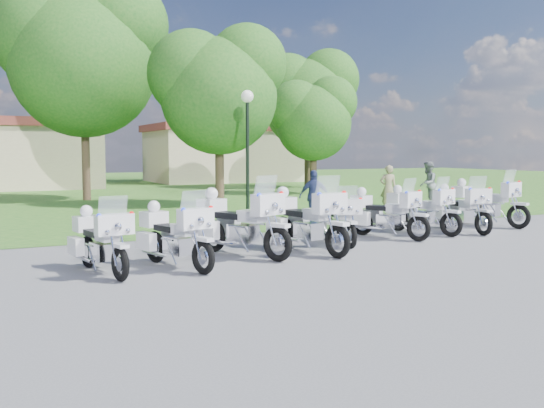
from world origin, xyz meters
name	(u,v)px	position (x,y,z in m)	size (l,w,h in m)	color
ground	(269,253)	(0.00, 0.00, 0.00)	(100.00, 100.00, 0.00)	#5C5C61
grass_lawn	(80,187)	(0.00, 27.00, 0.00)	(100.00, 48.00, 0.01)	#255F1E
motorcycle_0	(100,240)	(-3.68, -0.61, 0.61)	(0.96, 2.14, 1.45)	black
motorcycle_1	(174,234)	(-2.32, -0.66, 0.63)	(1.14, 2.18, 1.50)	black
motorcycle_2	(238,222)	(-0.73, -0.03, 0.72)	(1.49, 2.40, 1.73)	black
motorcycle_3	(305,219)	(0.79, -0.17, 0.71)	(1.13, 2.52, 1.71)	black
motorcycle_4	(338,218)	(2.11, 0.59, 0.60)	(0.98, 2.09, 1.42)	black
motorcycle_5	(385,212)	(3.67, 0.83, 0.65)	(1.28, 2.19, 1.55)	black
motorcycle_6	(419,209)	(5.02, 1.11, 0.65)	(1.17, 2.25, 1.55)	black
motorcycle_7	(460,208)	(6.32, 0.97, 0.65)	(0.88, 2.32, 1.56)	black
motorcycle_8	(485,202)	(7.88, 1.61, 0.70)	(1.26, 2.44, 1.68)	black
lamp_post	(247,121)	(2.91, 7.83, 3.25)	(0.44, 0.44, 4.33)	black
tree_1	(81,51)	(-1.32, 16.44, 6.63)	(7.51, 6.41, 10.02)	#38281C
tree_2	(218,85)	(3.18, 11.42, 4.86)	(5.51, 4.70, 7.34)	#38281C
tree_3	(313,116)	(9.98, 15.63, 4.02)	(4.56, 3.89, 6.08)	#38281C
tree_4	(307,96)	(12.33, 20.48, 5.53)	(6.27, 5.35, 8.36)	#38281C
building_east	(228,153)	(11.00, 30.00, 2.07)	(11.44, 7.28, 4.10)	tan
bystander_a	(388,188)	(7.96, 6.43, 0.84)	(0.61, 0.40, 1.68)	#968A66
bystander_b	(428,184)	(10.53, 7.29, 0.90)	(0.87, 0.68, 1.79)	slate
bystander_c	(314,196)	(3.70, 4.48, 0.81)	(0.95, 0.39, 1.62)	navy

